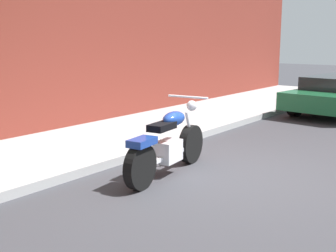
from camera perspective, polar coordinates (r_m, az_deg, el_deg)
The scene contains 3 objects.
ground_plane at distance 6.77m, azimuth 6.92°, elevation -6.22°, with size 60.00×60.00×0.00m, color #38383D.
sidewalk at distance 8.53m, azimuth -9.96°, elevation -2.18°, with size 23.27×2.63×0.14m, color #A1A1A1.
motorcycle at distance 6.59m, azimuth -0.04°, elevation -2.56°, with size 2.16×0.70×1.13m.
Camera 1 is at (-5.58, -3.26, 2.02)m, focal length 47.01 mm.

